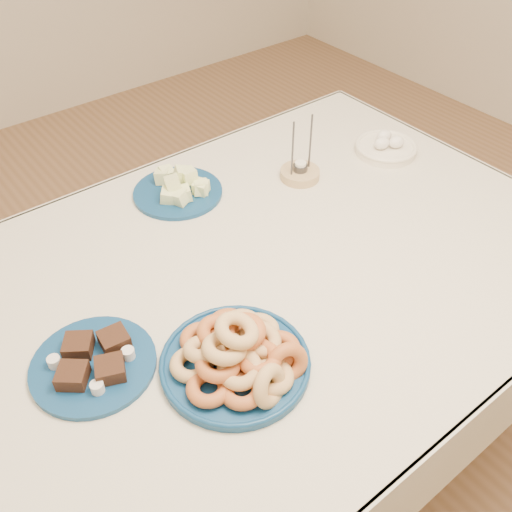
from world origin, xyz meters
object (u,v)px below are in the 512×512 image
at_px(melon_plate, 179,189).
at_px(candle_holder, 300,173).
at_px(brownie_plate, 94,362).
at_px(dining_table, 243,308).
at_px(egg_bowl, 386,147).
at_px(donut_platter, 238,356).

xyz_separation_m(melon_plate, candle_holder, (0.31, -0.14, -0.00)).
bearing_deg(brownie_plate, dining_table, 3.64).
bearing_deg(melon_plate, dining_table, -99.26).
height_order(candle_holder, egg_bowl, candle_holder).
bearing_deg(candle_holder, brownie_plate, -161.76).
relative_size(dining_table, brownie_plate, 5.51).
bearing_deg(melon_plate, brownie_plate, -138.74).
distance_m(donut_platter, egg_bowl, 0.91).
xyz_separation_m(candle_holder, egg_bowl, (0.29, -0.06, 0.00)).
bearing_deg(brownie_plate, donut_platter, -38.29).
distance_m(dining_table, melon_plate, 0.39).
bearing_deg(dining_table, egg_bowl, 14.15).
height_order(melon_plate, egg_bowl, melon_plate).
xyz_separation_m(donut_platter, candle_holder, (0.54, 0.42, -0.02)).
height_order(brownie_plate, egg_bowl, egg_bowl).
distance_m(brownie_plate, egg_bowl, 1.07).
bearing_deg(donut_platter, dining_table, 50.91).
height_order(donut_platter, melon_plate, donut_platter).
distance_m(dining_table, egg_bowl, 0.70).
bearing_deg(dining_table, melon_plate, 80.74).
distance_m(dining_table, donut_platter, 0.29).
bearing_deg(candle_holder, egg_bowl, -11.07).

